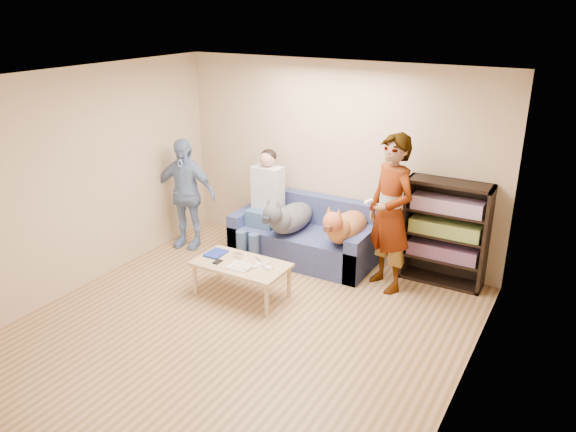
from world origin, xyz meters
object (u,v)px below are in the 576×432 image
Objects in this scene: notebook_blue at (216,253)px; dog_tan at (345,227)px; bookshelf at (446,231)px; person_seated at (264,200)px; dog_gray at (288,218)px; coffee_table at (241,267)px; sofa at (305,238)px; person_standing_right at (390,214)px; person_standing_left at (185,193)px; camera_silver at (238,255)px.

dog_tan is at bearing 42.80° from notebook_blue.
notebook_blue is 1.64m from dog_tan.
bookshelf is at bearing 32.22° from notebook_blue.
dog_tan is at bearing -0.83° from person_seated.
dog_tan is 1.22m from bookshelf.
person_seated is 0.47m from dog_gray.
notebook_blue is 0.24× the size of coffee_table.
sofa is at bearing -172.60° from bookshelf.
person_standing_right is 2.13m from notebook_blue.
coffee_table is (-0.02, -1.07, -0.26)m from dog_gray.
coffee_table is at bearing -124.45° from dog_tan.
notebook_blue is at bearing -147.78° from bookshelf.
dog_tan is (2.29, 0.31, -0.15)m from person_standing_left.
bookshelf reaches higher than notebook_blue.
dog_gray is at bearing -119.34° from sofa.
dog_gray is at bearing 67.49° from notebook_blue.
person_standing_right is 1.85m from coffee_table.
notebook_blue is 0.14× the size of sofa.
person_standing_right is at bearing -0.59° from dog_gray.
dog_tan is at bearing -2.91° from person_standing_left.
dog_tan is 1.42m from coffee_table.
person_standing_right reaches higher than dog_tan.
notebook_blue is 0.29m from camera_silver.
person_seated is (1.09, 0.33, -0.01)m from person_standing_left.
person_seated is at bearing -167.23° from sofa.
bookshelf is (3.45, 0.69, -0.10)m from person_standing_left.
person_standing_right reaches higher than person_seated.
person_standing_left is 1.14m from person_seated.
person_standing_left is 2.31m from dog_tan.
dog_gray reaches higher than camera_silver.
bookshelf is (2.36, 0.36, -0.09)m from person_seated.
dog_tan is at bearing -161.94° from bookshelf.
sofa is 1.46× the size of bookshelf.
sofa is at bearing 66.21° from notebook_blue.
bookshelf is at bearing 18.06° from dog_tan.
person_seated reaches higher than bookshelf.
person_standing_right is 2.91m from person_standing_left.
sofa is (-1.25, 0.24, -0.67)m from person_standing_right.
person_standing_right is at bearing -139.21° from bookshelf.
person_standing_right reaches higher than sofa.
person_seated reaches higher than dog_tan.
dog_tan is (0.91, 1.03, 0.19)m from camera_silver.
bookshelf reaches higher than dog_tan.
person_seated is at bearing 179.17° from dog_tan.
coffee_table is (0.40, -0.05, -0.06)m from notebook_blue.
sofa is at bearing 12.77° from person_seated.
person_standing_left is 1.54m from dog_gray.
bookshelf is at bearing 7.40° from sofa.
person_seated is at bearing 90.47° from notebook_blue.
coffee_table is at bearing -91.28° from dog_gray.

